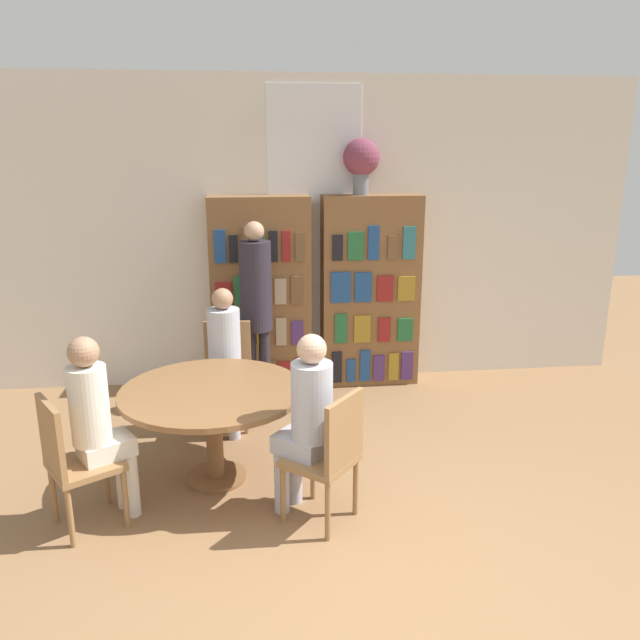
# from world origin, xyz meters

# --- Properties ---
(ground_plane) EXTENTS (16.00, 16.00, 0.00)m
(ground_plane) POSITION_xyz_m (0.00, 0.00, 0.00)
(ground_plane) COLOR olive
(wall_back) EXTENTS (6.40, 0.07, 3.00)m
(wall_back) POSITION_xyz_m (0.00, 3.42, 1.51)
(wall_back) COLOR silver
(wall_back) RESTS_ON ground_plane
(bookshelf_left) EXTENTS (0.96, 0.34, 1.89)m
(bookshelf_left) POSITION_xyz_m (-0.54, 3.23, 0.94)
(bookshelf_left) COLOR brown
(bookshelf_left) RESTS_ON ground_plane
(bookshelf_right) EXTENTS (0.96, 0.34, 1.89)m
(bookshelf_right) POSITION_xyz_m (0.54, 3.23, 0.94)
(bookshelf_right) COLOR brown
(bookshelf_right) RESTS_ON ground_plane
(flower_vase) EXTENTS (0.35, 0.35, 0.52)m
(flower_vase) POSITION_xyz_m (0.43, 3.23, 2.22)
(flower_vase) COLOR slate
(flower_vase) RESTS_ON bookshelf_right
(reading_table) EXTENTS (1.29, 1.29, 0.70)m
(reading_table) POSITION_xyz_m (-0.93, 1.41, 0.60)
(reading_table) COLOR brown
(reading_table) RESTS_ON ground_plane
(chair_near_camera) EXTENTS (0.55, 0.55, 0.89)m
(chair_near_camera) POSITION_xyz_m (-1.77, 0.89, 0.49)
(chair_near_camera) COLOR olive
(chair_near_camera) RESTS_ON ground_plane
(chair_left_side) EXTENTS (0.43, 0.43, 0.89)m
(chair_left_side) POSITION_xyz_m (-0.86, 2.39, 0.49)
(chair_left_side) COLOR olive
(chair_left_side) RESTS_ON ground_plane
(chair_far_side) EXTENTS (0.56, 0.56, 0.89)m
(chair_far_side) POSITION_xyz_m (-0.18, 0.77, 0.49)
(chair_far_side) COLOR olive
(chair_far_side) RESTS_ON ground_plane
(seated_reader_left) EXTENTS (0.29, 0.38, 1.23)m
(seated_reader_left) POSITION_xyz_m (-0.87, 2.21, 0.70)
(seated_reader_left) COLOR #B2B7C6
(seated_reader_left) RESTS_ON ground_plane
(seated_reader_right) EXTENTS (0.41, 0.41, 1.24)m
(seated_reader_right) POSITION_xyz_m (-0.32, 0.89, 0.71)
(seated_reader_right) COLOR #B2B7C6
(seated_reader_right) RESTS_ON ground_plane
(seated_reader_back) EXTENTS (0.40, 0.37, 1.25)m
(seated_reader_back) POSITION_xyz_m (-1.61, 0.98, 0.70)
(seated_reader_back) COLOR silver
(seated_reader_back) RESTS_ON ground_plane
(librarian_standing) EXTENTS (0.28, 0.55, 1.71)m
(librarian_standing) POSITION_xyz_m (-0.59, 2.73, 1.04)
(librarian_standing) COLOR #28232D
(librarian_standing) RESTS_ON ground_plane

